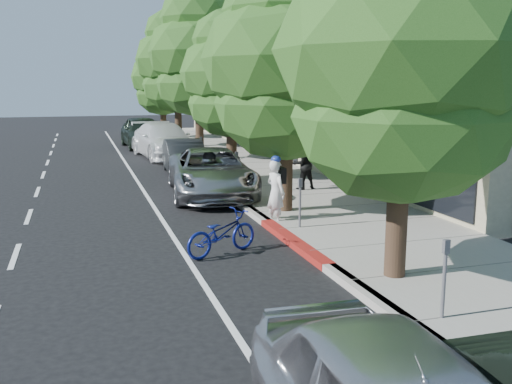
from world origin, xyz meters
name	(u,v)px	position (x,y,z in m)	size (l,w,h in m)	color
ground	(310,257)	(0.00, 0.00, 0.00)	(120.00, 120.00, 0.00)	black
sidewalk	(283,187)	(2.30, 8.00, 0.07)	(4.60, 56.00, 0.15)	gray
curb	(222,190)	(0.00, 8.00, 0.07)	(0.30, 56.00, 0.15)	#9E998E
curb_red_segment	(294,242)	(0.00, 1.00, 0.07)	(0.32, 4.00, 0.15)	maroon
storefront_building	(346,88)	(9.60, 18.00, 3.50)	(10.00, 36.00, 7.00)	#BDB491
street_tree_0	(405,56)	(0.90, -2.00, 4.23)	(4.74, 4.74, 7.01)	black
street_tree_1	(287,63)	(0.90, 4.00, 4.32)	(4.79, 4.79, 7.15)	black
street_tree_2	(231,75)	(0.90, 10.00, 4.07)	(3.88, 3.88, 6.55)	black
street_tree_3	(198,55)	(0.90, 16.00, 5.09)	(4.76, 4.76, 8.16)	black
street_tree_4	(177,62)	(0.90, 22.00, 5.00)	(4.78, 4.78, 8.04)	black
street_tree_5	(162,78)	(0.90, 28.00, 4.13)	(4.23, 4.23, 6.73)	black
cyclist	(276,193)	(0.25, 3.00, 0.88)	(0.64, 0.42, 1.76)	silver
bicycle	(222,233)	(-1.80, 0.77, 0.49)	(0.65, 1.86, 0.98)	navy
silver_suv	(211,173)	(-0.50, 7.45, 0.80)	(2.65, 5.76, 1.60)	#99999E
dark_sedan	(184,157)	(-0.50, 12.45, 0.73)	(1.54, 4.41, 1.45)	black
white_pickup	(164,140)	(-0.50, 18.33, 0.88)	(2.46, 6.05, 1.76)	white
dark_suv_far	(143,132)	(-1.02, 23.45, 0.93)	(2.19, 5.45, 1.86)	black
pedestrian	(303,164)	(2.63, 6.97, 1.02)	(0.85, 0.66, 1.75)	black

